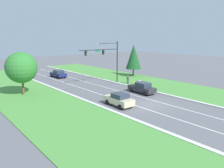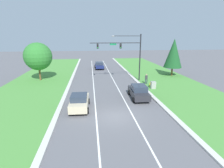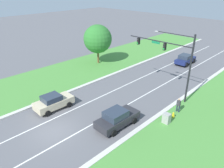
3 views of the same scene
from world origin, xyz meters
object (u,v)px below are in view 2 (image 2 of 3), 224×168
object	(u,v)px
charcoal_sedan	(139,92)
oak_near_left_tree	(38,56)
traffic_signal_mast	(126,50)
pedestrian	(146,79)
navy_sedan	(99,65)
utility_cabinet	(153,85)
champagne_sedan	(79,102)
fire_hydrant	(150,84)
conifer_near_right_tree	(174,53)

from	to	relation	value
charcoal_sedan	oak_near_left_tree	distance (m)	18.74
traffic_signal_mast	oak_near_left_tree	distance (m)	15.05
pedestrian	oak_near_left_tree	xyz separation A→B (m)	(-17.77, 4.72, 3.29)
navy_sedan	utility_cabinet	xyz separation A→B (m)	(7.05, -17.48, -0.29)
champagne_sedan	fire_hydrant	bearing A→B (deg)	37.74
utility_cabinet	conifer_near_right_tree	distance (m)	11.09
charcoal_sedan	pedestrian	world-z (taller)	charcoal_sedan
pedestrian	champagne_sedan	bearing A→B (deg)	46.05
traffic_signal_mast	fire_hydrant	bearing A→B (deg)	-50.86
traffic_signal_mast	champagne_sedan	size ratio (longest dim) A/B	1.99
traffic_signal_mast	navy_sedan	bearing A→B (deg)	107.65
utility_cabinet	fire_hydrant	distance (m)	1.32
charcoal_sedan	traffic_signal_mast	bearing A→B (deg)	91.19
navy_sedan	utility_cabinet	bearing A→B (deg)	-69.65
charcoal_sedan	champagne_sedan	bearing A→B (deg)	-158.74
traffic_signal_mast	fire_hydrant	world-z (taller)	traffic_signal_mast
champagne_sedan	charcoal_sedan	world-z (taller)	charcoal_sedan
traffic_signal_mast	champagne_sedan	xyz separation A→B (m)	(-7.27, -11.39, -4.47)
champagne_sedan	utility_cabinet	distance (m)	12.13
navy_sedan	conifer_near_right_tree	bearing A→B (deg)	-36.35
traffic_signal_mast	oak_near_left_tree	world-z (taller)	traffic_signal_mast
charcoal_sedan	utility_cabinet	bearing A→B (deg)	50.47
champagne_sedan	pedestrian	size ratio (longest dim) A/B	2.54
champagne_sedan	conifer_near_right_tree	xyz separation A→B (m)	(17.09, 14.18, 3.59)
fire_hydrant	conifer_near_right_tree	bearing A→B (deg)	45.05
utility_cabinet	oak_near_left_tree	distance (m)	19.78
traffic_signal_mast	charcoal_sedan	world-z (taller)	traffic_signal_mast
charcoal_sedan	navy_sedan	bearing A→B (deg)	102.05
charcoal_sedan	conifer_near_right_tree	size ratio (longest dim) A/B	0.65
traffic_signal_mast	utility_cabinet	world-z (taller)	traffic_signal_mast
charcoal_sedan	pedestrian	distance (m)	7.02
fire_hydrant	utility_cabinet	bearing A→B (deg)	-90.79
charcoal_sedan	fire_hydrant	distance (m)	5.97
champagne_sedan	navy_sedan	size ratio (longest dim) A/B	0.97
champagne_sedan	fire_hydrant	world-z (taller)	champagne_sedan
utility_cabinet	pedestrian	distance (m)	2.70
utility_cabinet	fire_hydrant	xyz separation A→B (m)	(0.02, 1.30, -0.22)
traffic_signal_mast	pedestrian	world-z (taller)	traffic_signal_mast
champagne_sedan	fire_hydrant	xyz separation A→B (m)	(10.43, 7.51, -0.51)
pedestrian	oak_near_left_tree	bearing A→B (deg)	-9.84
utility_cabinet	oak_near_left_tree	world-z (taller)	oak_near_left_tree
navy_sedan	utility_cabinet	size ratio (longest dim) A/B	3.95
fire_hydrant	oak_near_left_tree	xyz separation A→B (m)	(-18.00, 6.08, 3.88)
charcoal_sedan	conifer_near_right_tree	bearing A→B (deg)	51.43
navy_sedan	pedestrian	world-z (taller)	pedestrian
utility_cabinet	oak_near_left_tree	size ratio (longest dim) A/B	0.17
oak_near_left_tree	navy_sedan	bearing A→B (deg)	42.74
navy_sedan	fire_hydrant	bearing A→B (deg)	-68.02
charcoal_sedan	utility_cabinet	size ratio (longest dim) A/B	4.15
champagne_sedan	conifer_near_right_tree	size ratio (longest dim) A/B	0.60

